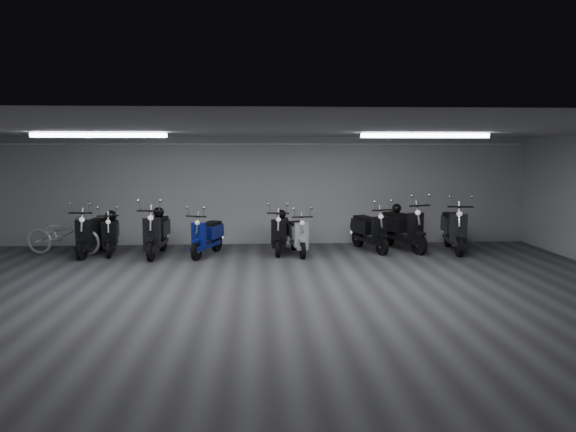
{
  "coord_description": "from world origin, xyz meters",
  "views": [
    {
      "loc": [
        -0.13,
        -9.0,
        2.49
      ],
      "look_at": [
        0.51,
        2.5,
        1.05
      ],
      "focal_mm": 33.48,
      "sensor_mm": 36.0,
      "label": 1
    }
  ],
  "objects": [
    {
      "name": "helmet_1",
      "position": [
        3.32,
        4.14,
        1.02
      ],
      "size": [
        0.23,
        0.23,
        0.23
      ],
      "primitive_type": "sphere",
      "color": "black",
      "rests_on": "scooter_8"
    },
    {
      "name": "scooter_7",
      "position": [
        2.59,
        3.86,
        0.66
      ],
      "size": [
        1.11,
        1.88,
        1.33
      ],
      "primitive_type": null,
      "rotation": [
        0.0,
        0.0,
        0.31
      ],
      "color": "black",
      "rests_on": "floor"
    },
    {
      "name": "helmet_0",
      "position": [
        0.43,
        4.0,
        0.9
      ],
      "size": [
        0.23,
        0.23,
        0.23
      ],
      "primitive_type": "sphere",
      "color": "black",
      "rests_on": "scooter_5"
    },
    {
      "name": "fluor_strip_right",
      "position": [
        3.0,
        1.0,
        2.74
      ],
      "size": [
        2.4,
        0.18,
        0.08
      ],
      "primitive_type": "cube",
      "color": "white",
      "rests_on": "ceiling"
    },
    {
      "name": "conduit",
      "position": [
        0.0,
        4.92,
        2.62
      ],
      "size": [
        13.6,
        0.05,
        0.05
      ],
      "primitive_type": "cylinder",
      "rotation": [
        0.0,
        1.57,
        0.0
      ],
      "color": "white",
      "rests_on": "back_wall"
    },
    {
      "name": "floor",
      "position": [
        0.0,
        0.0,
        -0.01
      ],
      "size": [
        14.0,
        10.0,
        0.01
      ],
      "primitive_type": "cube",
      "color": "#39393C",
      "rests_on": "ground"
    },
    {
      "name": "helmet_2",
      "position": [
        -2.49,
        3.78,
        1.0
      ],
      "size": [
        0.25,
        0.25,
        0.25
      ],
      "primitive_type": "sphere",
      "color": "black",
      "rests_on": "scooter_3"
    },
    {
      "name": "bicycle",
      "position": [
        -4.74,
        3.8,
        0.59
      ],
      "size": [
        1.93,
        0.99,
        1.19
      ],
      "primitive_type": "imported",
      "rotation": [
        0.0,
        0.0,
        1.38
      ],
      "color": "silver",
      "rests_on": "floor"
    },
    {
      "name": "back_wall",
      "position": [
        0.0,
        5.0,
        1.4
      ],
      "size": [
        14.0,
        0.01,
        2.8
      ],
      "primitive_type": "cube",
      "color": "#ACADAF",
      "rests_on": "ground"
    },
    {
      "name": "helmet_3",
      "position": [
        -3.69,
        4.05,
        0.89
      ],
      "size": [
        0.28,
        0.28,
        0.28
      ],
      "primitive_type": "sphere",
      "color": "black",
      "rests_on": "scooter_1"
    },
    {
      "name": "front_wall",
      "position": [
        0.0,
        -5.0,
        1.4
      ],
      "size": [
        14.0,
        0.01,
        2.8
      ],
      "primitive_type": "cube",
      "color": "#ACADAF",
      "rests_on": "ground"
    },
    {
      "name": "scooter_3",
      "position": [
        -2.5,
        3.52,
        0.7
      ],
      "size": [
        0.7,
        1.91,
        1.41
      ],
      "primitive_type": null,
      "rotation": [
        0.0,
        0.0,
        -0.04
      ],
      "color": "black",
      "rests_on": "floor"
    },
    {
      "name": "scooter_5",
      "position": [
        0.4,
        3.76,
        0.64
      ],
      "size": [
        0.79,
        1.77,
        1.27
      ],
      "primitive_type": null,
      "rotation": [
        0.0,
        0.0,
        -0.13
      ],
      "color": "black",
      "rests_on": "floor"
    },
    {
      "name": "scooter_6",
      "position": [
        0.81,
        3.53,
        0.6
      ],
      "size": [
        0.72,
        1.65,
        1.19
      ],
      "primitive_type": null,
      "rotation": [
        0.0,
        0.0,
        0.12
      ],
      "color": "#B1B2B5",
      "rests_on": "floor"
    },
    {
      "name": "scooter_0",
      "position": [
        -4.04,
        3.71,
        0.66
      ],
      "size": [
        0.78,
        1.84,
        1.33
      ],
      "primitive_type": null,
      "rotation": [
        0.0,
        0.0,
        -0.11
      ],
      "color": "black",
      "rests_on": "floor"
    },
    {
      "name": "fluor_strip_left",
      "position": [
        -3.0,
        1.0,
        2.74
      ],
      "size": [
        2.4,
        0.18,
        0.08
      ],
      "primitive_type": "cube",
      "color": "white",
      "rests_on": "ceiling"
    },
    {
      "name": "ceiling",
      "position": [
        0.0,
        0.0,
        2.8
      ],
      "size": [
        14.0,
        10.0,
        0.01
      ],
      "primitive_type": "cube",
      "color": "gray",
      "rests_on": "ground"
    },
    {
      "name": "scooter_4",
      "position": [
        -1.34,
        3.48,
        0.62
      ],
      "size": [
        1.09,
        1.75,
        1.23
      ],
      "primitive_type": null,
      "rotation": [
        0.0,
        0.0,
        -0.35
      ],
      "color": "navy",
      "rests_on": "floor"
    },
    {
      "name": "scooter_9",
      "position": [
        4.62,
        3.67,
        0.72
      ],
      "size": [
        0.93,
        2.02,
        1.45
      ],
      "primitive_type": null,
      "rotation": [
        0.0,
        0.0,
        -0.15
      ],
      "color": "black",
      "rests_on": "floor"
    },
    {
      "name": "scooter_1",
      "position": [
        -3.65,
        3.83,
        0.61
      ],
      "size": [
        0.82,
        1.7,
        1.22
      ],
      "primitive_type": null,
      "rotation": [
        0.0,
        0.0,
        0.17
      ],
      "color": "black",
      "rests_on": "floor"
    },
    {
      "name": "scooter_8",
      "position": [
        3.42,
        3.89,
        0.73
      ],
      "size": [
        1.31,
        2.06,
        1.45
      ],
      "primitive_type": null,
      "rotation": [
        0.0,
        0.0,
        0.37
      ],
      "color": "black",
      "rests_on": "floor"
    }
  ]
}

